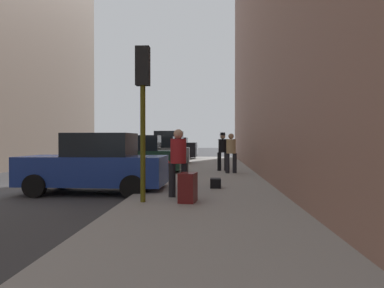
# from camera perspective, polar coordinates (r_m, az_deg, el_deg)

# --- Properties ---
(ground_plane) EXTENTS (120.00, 120.00, 0.00)m
(ground_plane) POSITION_cam_1_polar(r_m,az_deg,el_deg) (13.16, -24.74, -6.36)
(ground_plane) COLOR #38383A
(sidewalk) EXTENTS (4.00, 40.00, 0.15)m
(sidewalk) POSITION_cam_1_polar(r_m,az_deg,el_deg) (11.65, 2.57, -6.84)
(sidewalk) COLOR gray
(sidewalk) RESTS_ON ground_plane
(parked_blue_sedan) EXTENTS (4.24, 2.14, 1.79)m
(parked_blue_sedan) POSITION_cam_1_polar(r_m,az_deg,el_deg) (11.48, -14.47, -3.09)
(parked_blue_sedan) COLOR navy
(parked_blue_sedan) RESTS_ON ground_plane
(parked_dark_green_sedan) EXTENTS (4.26, 2.18, 1.79)m
(parked_dark_green_sedan) POSITION_cam_1_polar(r_m,az_deg,el_deg) (16.95, -8.69, -1.86)
(parked_dark_green_sedan) COLOR #193828
(parked_dark_green_sedan) RESTS_ON ground_plane
(parked_gray_coupe) EXTENTS (4.26, 2.16, 1.79)m
(parked_gray_coupe) POSITION_cam_1_polar(r_m,az_deg,el_deg) (23.14, -5.50, -1.18)
(parked_gray_coupe) COLOR slate
(parked_gray_coupe) RESTS_ON ground_plane
(parked_black_suv) EXTENTS (4.64, 2.15, 2.25)m
(parked_black_suv) POSITION_cam_1_polar(r_m,az_deg,el_deg) (28.63, -3.83, -0.45)
(parked_black_suv) COLOR black
(parked_black_suv) RESTS_ON ground_plane
(parked_silver_sedan) EXTENTS (4.27, 2.19, 1.79)m
(parked_silver_sedan) POSITION_cam_1_polar(r_m,az_deg,el_deg) (35.14, -2.54, -0.54)
(parked_silver_sedan) COLOR #B7BABF
(parked_silver_sedan) RESTS_ON ground_plane
(fire_hydrant) EXTENTS (0.42, 0.22, 0.70)m
(fire_hydrant) POSITION_cam_1_polar(r_m,az_deg,el_deg) (13.75, -3.84, -3.91)
(fire_hydrant) COLOR red
(fire_hydrant) RESTS_ON sidewalk
(traffic_light) EXTENTS (0.32, 0.32, 3.60)m
(traffic_light) POSITION_cam_1_polar(r_m,az_deg,el_deg) (8.83, -7.50, 8.22)
(traffic_light) COLOR #514C0F
(traffic_light) RESTS_ON sidewalk
(pedestrian_in_red_jacket) EXTENTS (0.53, 0.47, 1.71)m
(pedestrian_in_red_jacket) POSITION_cam_1_polar(r_m,az_deg,el_deg) (9.46, -2.09, -2.32)
(pedestrian_in_red_jacket) COLOR black
(pedestrian_in_red_jacket) RESTS_ON sidewalk
(pedestrian_with_fedora) EXTENTS (0.52, 0.44, 1.78)m
(pedestrian_with_fedora) POSITION_cam_1_polar(r_m,az_deg,el_deg) (17.45, 4.71, -0.84)
(pedestrian_with_fedora) COLOR black
(pedestrian_with_fedora) RESTS_ON sidewalk
(pedestrian_in_tan_coat) EXTENTS (0.53, 0.47, 1.71)m
(pedestrian_in_tan_coat) POSITION_cam_1_polar(r_m,az_deg,el_deg) (16.24, 5.97, -1.07)
(pedestrian_in_tan_coat) COLOR black
(pedestrian_in_tan_coat) RESTS_ON sidewalk
(rolling_suitcase) EXTENTS (0.44, 0.61, 1.04)m
(rolling_suitcase) POSITION_cam_1_polar(r_m,az_deg,el_deg) (8.71, -0.64, -6.63)
(rolling_suitcase) COLOR #591414
(rolling_suitcase) RESTS_ON sidewalk
(duffel_bag) EXTENTS (0.32, 0.44, 0.28)m
(duffel_bag) POSITION_cam_1_polar(r_m,az_deg,el_deg) (11.32, 3.60, -5.96)
(duffel_bag) COLOR black
(duffel_bag) RESTS_ON sidewalk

